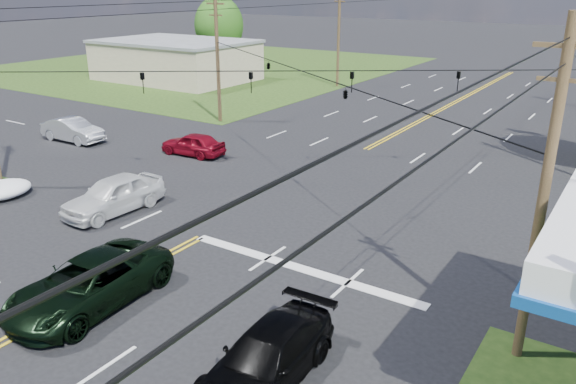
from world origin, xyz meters
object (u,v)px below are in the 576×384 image
Objects in this scene: pole_nw at (218,57)px; sedan_silver at (73,130)px; pole_left_far at (339,35)px; tree_far_l at (219,25)px; retail_nw at (176,61)px; suv_black at (267,358)px; pole_se at (543,196)px; pickup_dkgreen at (89,283)px; pickup_white at (114,195)px.

pole_nw is 11.75m from sedan_silver.
pole_left_far reaches higher than tree_far_l.
tree_far_l is at bearing 101.31° from retail_nw.
pole_nw is 19.00m from pole_left_far.
tree_far_l reaches higher than retail_nw.
suv_black is at bearing -119.64° from sedan_silver.
pole_se is 60.88m from tree_far_l.
sedan_silver is (12.43, -23.00, -1.22)m from retail_nw.
pole_left_far is at bearing 19.44° from retail_nw.
pickup_dkgreen reaches higher than sedan_silver.
pickup_dkgreen is at bearing 178.34° from suv_black.
pole_se is at bearing -34.70° from pole_nw.
pole_nw reaches higher than pickup_white.
pole_nw is at bearing 145.30° from pole_se.
tree_far_l is 60.76m from suv_black.
retail_nw is 26.17m from sedan_silver.
pole_left_far reaches higher than pole_nw.
tree_far_l is 48.30m from pickup_white.
tree_far_l reaches higher than pickup_dkgreen.
pickup_dkgreen is (32.50, -45.95, -4.38)m from tree_far_l.
pole_left_far is at bearing -11.89° from tree_far_l.
retail_nw is at bearing 126.98° from pickup_dkgreen.
suv_black is at bearing -22.05° from pickup_white.
retail_nw is 10.69m from tree_far_l.
pole_left_far is at bearing -11.52° from sedan_silver.
tree_far_l is (-19.00, 4.00, 0.03)m from pole_left_far.
pole_nw is 1.62× the size of pickup_dkgreen.
pole_se is 8.38m from suv_black.
retail_nw is 3.19× the size of pickup_white.
tree_far_l is (-45.00, 41.00, 0.28)m from pole_se.
pickup_dkgreen is (13.50, -41.95, -4.35)m from pole_left_far.
pole_left_far is 1.71× the size of pickup_dkgreen.
tree_far_l is at bearing 121.94° from pickup_dkgreen.
sedan_silver is at bearing -114.56° from pole_nw.
retail_nw is 21.60m from pole_nw.
pole_nw reaches higher than retail_nw.
pole_se reaches higher than pickup_white.
pole_nw is 26.94m from pickup_dkgreen.
pole_nw is at bearing -90.00° from pole_left_far.
pickup_dkgreen is 22.23m from sedan_silver.
tree_far_l is 1.49× the size of pickup_dkgreen.
pole_nw is at bearing -50.44° from tree_far_l.
pickup_dkgreen is at bearing -59.53° from pole_nw.
pole_se is at bearing -54.90° from pole_left_far.
tree_far_l reaches higher than suv_black.
pole_left_far is at bearing 104.55° from pickup_white.
tree_far_l is 36.29m from sedan_silver.
tree_far_l is at bearing 126.19° from pickup_white.
pole_left_far is at bearing 125.10° from pole_se.
pole_left_far is (0.00, 19.00, 0.25)m from pole_nw.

